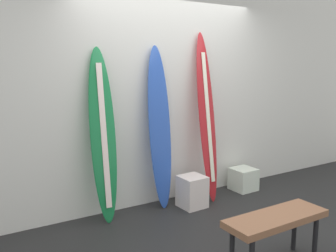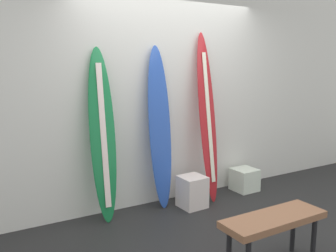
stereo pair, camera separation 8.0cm
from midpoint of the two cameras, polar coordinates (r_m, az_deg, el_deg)
ground at (r=3.97m, az=9.01°, el=-16.66°), size 8.00×8.00×0.04m
wall_back at (r=4.64m, az=-1.00°, el=5.53°), size 7.20×0.20×2.80m
surfboard_emerald at (r=4.04m, az=-10.69°, el=-1.52°), size 0.30×0.33×1.93m
surfboard_cobalt at (r=4.36m, az=-1.82°, el=-0.51°), size 0.31×0.27×1.96m
surfboard_crimson at (r=4.64m, az=5.59°, el=1.17°), size 0.25×0.43×2.14m
display_block_left at (r=4.54m, az=3.28°, el=-10.18°), size 0.31×0.31×0.39m
display_block_center at (r=5.23m, az=11.25°, el=-8.14°), size 0.32×0.32×0.30m
bench at (r=3.32m, az=15.84°, el=-14.26°), size 0.96×0.33×0.47m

